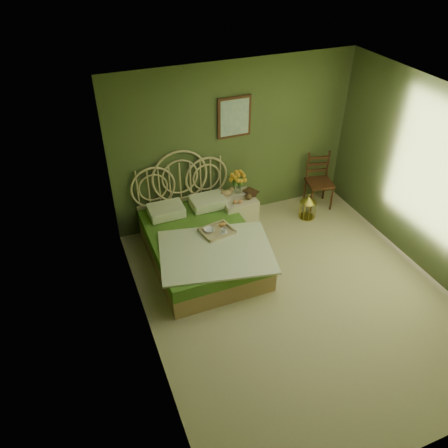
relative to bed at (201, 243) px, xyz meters
name	(u,v)px	position (x,y,z in m)	size (l,w,h in m)	color
floor	(298,298)	(0.95, -1.26, -0.30)	(4.50, 4.50, 0.00)	#C4B78D
ceiling	(323,116)	(0.95, -1.26, 2.30)	(4.50, 4.50, 0.00)	silver
wall_back	(235,144)	(0.95, 0.99, 1.00)	(4.00, 4.00, 0.00)	#43562D
wall_left	(143,261)	(-1.05, -1.26, 1.00)	(4.50, 4.50, 0.00)	#43562D
wall_right	(439,188)	(2.95, -1.26, 1.00)	(4.50, 4.50, 0.00)	#43562D
wall_art	(234,117)	(0.92, 0.96, 1.45)	(0.54, 0.04, 0.64)	#38190F
bed	(201,243)	(0.00, 0.00, 0.00)	(1.74, 2.19, 1.36)	tan
nightstand	(237,208)	(0.82, 0.56, 0.06)	(0.54, 0.54, 1.02)	beige
chair	(318,177)	(2.40, 0.72, 0.23)	(0.50, 0.50, 0.96)	#38190F
birdcage	(308,207)	(2.04, 0.37, -0.10)	(0.27, 0.27, 0.41)	gold
book_lower	(247,194)	(1.00, 0.57, 0.30)	(0.17, 0.23, 0.02)	#381E0F
book_upper	(247,193)	(1.00, 0.57, 0.32)	(0.15, 0.21, 0.02)	#472819
cereal_bowl	(209,230)	(0.11, -0.05, 0.24)	(0.15, 0.15, 0.04)	white
coffee_cup	(224,231)	(0.29, -0.16, 0.26)	(0.07, 0.07, 0.07)	white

